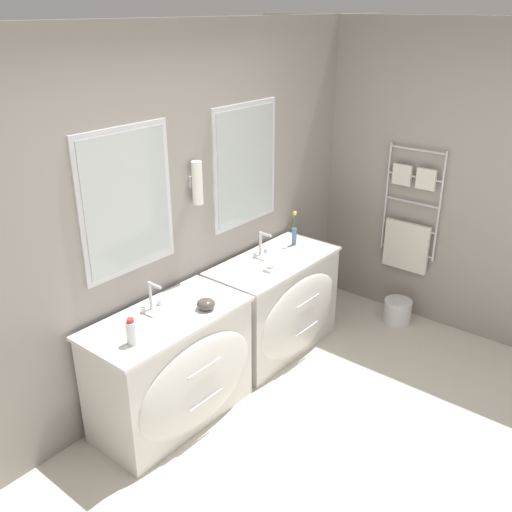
{
  "coord_description": "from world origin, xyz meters",
  "views": [
    {
      "loc": [
        -2.43,
        -1.12,
        2.67
      ],
      "look_at": [
        0.39,
        1.18,
        1.06
      ],
      "focal_mm": 40.0,
      "sensor_mm": 36.0,
      "label": 1
    }
  ],
  "objects_px": {
    "toiletry_bottle": "(131,332)",
    "amenity_bowl": "(206,304)",
    "vanity_right": "(278,305)",
    "waste_bin": "(397,311)",
    "vanity_left": "(174,369)",
    "flower_vase": "(294,233)"
  },
  "relations": [
    {
      "from": "toiletry_bottle",
      "to": "amenity_bowl",
      "type": "bearing_deg",
      "value": -4.47
    },
    {
      "from": "vanity_right",
      "to": "waste_bin",
      "type": "bearing_deg",
      "value": -29.29
    },
    {
      "from": "vanity_left",
      "to": "amenity_bowl",
      "type": "distance_m",
      "value": 0.5
    },
    {
      "from": "vanity_left",
      "to": "vanity_right",
      "type": "bearing_deg",
      "value": 0.0
    },
    {
      "from": "flower_vase",
      "to": "vanity_right",
      "type": "bearing_deg",
      "value": -164.46
    },
    {
      "from": "toiletry_bottle",
      "to": "flower_vase",
      "type": "distance_m",
      "value": 1.87
    },
    {
      "from": "vanity_right",
      "to": "waste_bin",
      "type": "xyz_separation_m",
      "value": [
        1.05,
        -0.59,
        -0.3
      ]
    },
    {
      "from": "waste_bin",
      "to": "amenity_bowl",
      "type": "bearing_deg",
      "value": 166.2
    },
    {
      "from": "flower_vase",
      "to": "waste_bin",
      "type": "height_order",
      "value": "flower_vase"
    },
    {
      "from": "vanity_left",
      "to": "amenity_bowl",
      "type": "bearing_deg",
      "value": -23.84
    },
    {
      "from": "vanity_right",
      "to": "flower_vase",
      "type": "height_order",
      "value": "flower_vase"
    },
    {
      "from": "waste_bin",
      "to": "flower_vase",
      "type": "bearing_deg",
      "value": 135.71
    },
    {
      "from": "vanity_left",
      "to": "waste_bin",
      "type": "distance_m",
      "value": 2.3
    },
    {
      "from": "vanity_right",
      "to": "amenity_bowl",
      "type": "relative_size",
      "value": 9.03
    },
    {
      "from": "vanity_left",
      "to": "waste_bin",
      "type": "xyz_separation_m",
      "value": [
        2.21,
        -0.59,
        -0.3
      ]
    },
    {
      "from": "toiletry_bottle",
      "to": "waste_bin",
      "type": "height_order",
      "value": "toiletry_bottle"
    },
    {
      "from": "flower_vase",
      "to": "vanity_left",
      "type": "bearing_deg",
      "value": -176.34
    },
    {
      "from": "toiletry_bottle",
      "to": "flower_vase",
      "type": "xyz_separation_m",
      "value": [
        1.86,
        0.15,
        0.03
      ]
    },
    {
      "from": "toiletry_bottle",
      "to": "vanity_right",
      "type": "bearing_deg",
      "value": 2.09
    },
    {
      "from": "vanity_left",
      "to": "toiletry_bottle",
      "type": "relative_size",
      "value": 6.56
    },
    {
      "from": "amenity_bowl",
      "to": "waste_bin",
      "type": "relative_size",
      "value": 0.5
    },
    {
      "from": "vanity_left",
      "to": "vanity_right",
      "type": "distance_m",
      "value": 1.16
    }
  ]
}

